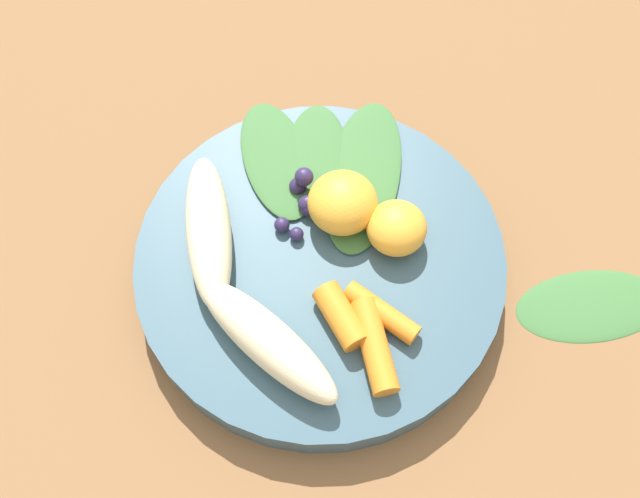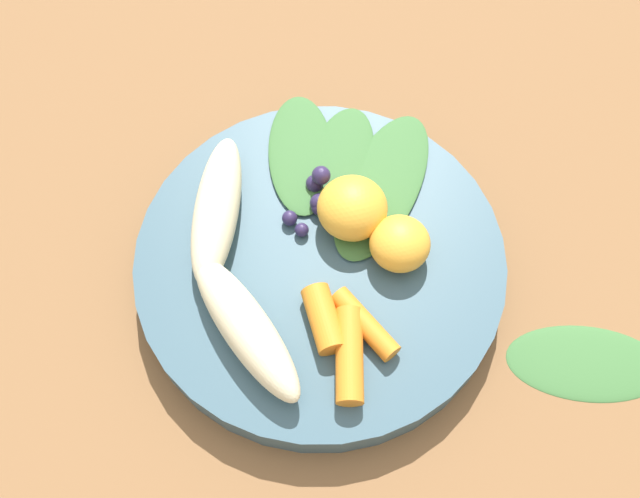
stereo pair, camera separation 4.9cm
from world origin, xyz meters
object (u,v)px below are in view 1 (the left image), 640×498
(banana_peeled_left, at_px, (272,343))
(banana_peeled_right, at_px, (209,230))
(orange_segment_near, at_px, (341,202))
(kale_leaf_stray, at_px, (592,305))
(bowl, at_px, (320,264))

(banana_peeled_left, xyz_separation_m, banana_peeled_right, (-0.08, 0.05, 0.00))
(orange_segment_near, distance_m, kale_leaf_stray, 0.20)
(orange_segment_near, relative_size, kale_leaf_stray, 0.45)
(bowl, xyz_separation_m, banana_peeled_left, (0.00, -0.08, 0.03))
(kale_leaf_stray, bearing_deg, bowl, 163.90)
(bowl, bearing_deg, kale_leaf_stray, 18.55)
(banana_peeled_left, height_order, banana_peeled_right, same)
(banana_peeled_left, bearing_deg, bowl, 108.61)
(banana_peeled_left, distance_m, orange_segment_near, 0.11)
(orange_segment_near, bearing_deg, kale_leaf_stray, 8.22)
(orange_segment_near, bearing_deg, bowl, -87.67)
(banana_peeled_right, relative_size, kale_leaf_stray, 1.07)
(bowl, bearing_deg, orange_segment_near, 92.33)
(bowl, bearing_deg, banana_peeled_left, -87.61)
(bowl, distance_m, banana_peeled_left, 0.08)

